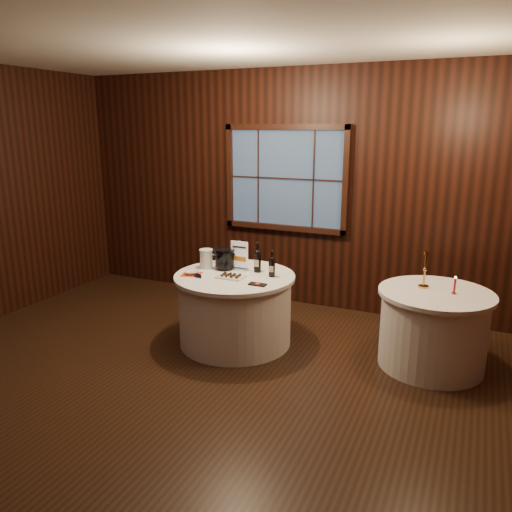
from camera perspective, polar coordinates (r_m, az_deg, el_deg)
The scene contains 16 objects.
ground at distance 4.78m, azimuth -7.92°, elevation -14.23°, with size 6.00×6.00×0.00m, color black.
back_wall at distance 6.46m, azimuth 3.44°, elevation 7.93°, with size 6.00×0.10×3.00m.
main_table at distance 5.41m, azimuth -2.42°, elevation -6.05°, with size 1.28×1.28×0.77m.
side_table at distance 5.18m, azimuth 19.56°, elevation -7.85°, with size 1.08×1.08×0.77m.
sign_stand at distance 5.44m, azimuth -1.86°, elevation -0.42°, with size 0.21×0.10×0.33m.
port_bottle_left at distance 5.34m, azimuth 0.16°, elevation -0.36°, with size 0.08×0.08×0.33m.
port_bottle_right at distance 5.19m, azimuth 1.82°, elevation -1.06°, with size 0.07×0.07×0.28m.
ice_bucket at distance 5.46m, azimuth -3.60°, elevation -0.30°, with size 0.22×0.22×0.23m.
chocolate_plate at distance 5.18m, azimuth -2.89°, elevation -2.33°, with size 0.28×0.19×0.04m.
chocolate_box at distance 4.94m, azimuth 0.17°, elevation -3.26°, with size 0.18×0.09×0.01m, color black.
grape_bunch at distance 5.23m, azimuth -6.51°, elevation -2.20°, with size 0.16×0.10×0.04m.
glass_pitcher at distance 5.53m, azimuth -5.69°, elevation -0.30°, with size 0.20×0.15×0.21m.
orange_napkin at distance 5.34m, azimuth -7.34°, elevation -2.08°, with size 0.20×0.20×0.00m, color #EA3D13.
cracker_bowl at distance 5.33m, azimuth -7.34°, elevation -1.88°, with size 0.14×0.14×0.03m, color silver.
brass_candlestick at distance 5.10m, azimuth 18.70°, elevation -2.03°, with size 0.10×0.10×0.36m.
red_candle at distance 5.02m, azimuth 21.75°, elevation -3.31°, with size 0.05×0.05×0.18m.
Camera 1 is at (2.29, -3.51, 2.30)m, focal length 35.00 mm.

